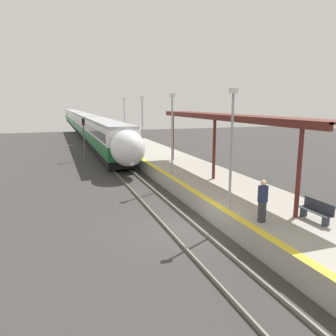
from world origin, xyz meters
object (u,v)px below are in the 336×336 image
(railway_signal, at_px, (84,135))
(train, at_px, (81,121))
(lamppost_near, at_px, (232,142))
(platform_bench, at_px, (316,210))
(lamppost_farthest, at_px, (124,119))
(person_waiting, at_px, (263,200))
(lamppost_mid, at_px, (172,129))
(lamppost_far, at_px, (142,123))

(railway_signal, bearing_deg, train, 86.04)
(lamppost_near, bearing_deg, railway_signal, 102.22)
(platform_bench, height_order, lamppost_farthest, lamppost_farthest)
(lamppost_farthest, bearing_deg, person_waiting, -89.32)
(lamppost_near, height_order, lamppost_mid, same)
(lamppost_near, xyz_separation_m, lamppost_farthest, (0.00, 24.22, 0.00))
(lamppost_near, relative_size, lamppost_farthest, 1.00)
(lamppost_mid, xyz_separation_m, lamppost_farthest, (0.00, 16.15, 0.00))
(lamppost_near, bearing_deg, platform_bench, -47.06)
(person_waiting, relative_size, railway_signal, 0.41)
(train, bearing_deg, lamppost_far, -87.09)
(person_waiting, bearing_deg, lamppost_farthest, 90.68)
(person_waiting, bearing_deg, platform_bench, -15.36)
(train, distance_m, lamppost_mid, 51.41)
(lamppost_farthest, bearing_deg, lamppost_near, -90.00)
(platform_bench, relative_size, railway_signal, 0.38)
(railway_signal, xyz_separation_m, lamppost_mid, (4.78, -14.01, 1.49))
(platform_bench, relative_size, person_waiting, 0.92)
(lamppost_near, distance_m, lamppost_farthest, 24.22)
(platform_bench, distance_m, lamppost_near, 4.67)
(train, height_order, lamppost_far, lamppost_far)
(lamppost_near, distance_m, lamppost_mid, 8.07)
(train, relative_size, lamppost_farthest, 17.40)
(train, xyz_separation_m, lamppost_far, (2.20, -43.26, 1.89))
(lamppost_mid, bearing_deg, lamppost_near, -90.00)
(train, height_order, railway_signal, railway_signal)
(lamppost_mid, height_order, lamppost_far, same)
(person_waiting, distance_m, lamppost_mid, 10.47)
(person_waiting, distance_m, lamppost_near, 3.12)
(platform_bench, distance_m, railway_signal, 25.96)
(lamppost_near, xyz_separation_m, lamppost_mid, (0.00, 8.07, 0.00))
(train, xyz_separation_m, railway_signal, (-2.58, -37.32, 0.40))
(lamppost_near, bearing_deg, train, 92.12)
(lamppost_near, relative_size, lamppost_far, 1.00)
(railway_signal, height_order, lamppost_farthest, lamppost_farthest)
(person_waiting, bearing_deg, lamppost_mid, 91.76)
(railway_signal, distance_m, lamppost_mid, 14.88)
(train, relative_size, lamppost_far, 17.40)
(train, relative_size, platform_bench, 58.08)
(train, distance_m, platform_bench, 62.37)
(railway_signal, relative_size, lamppost_far, 0.79)
(person_waiting, bearing_deg, lamppost_near, 98.29)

